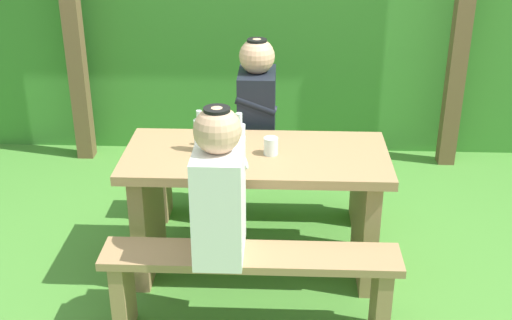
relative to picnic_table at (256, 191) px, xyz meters
name	(u,v)px	position (x,y,z in m)	size (l,w,h in m)	color
ground_plane	(256,267)	(0.00, 0.00, -0.49)	(12.00, 12.00, 0.00)	#478431
pergola_post_left	(72,21)	(-1.38, 1.49, 0.57)	(0.12, 0.12, 2.12)	brown
pergola_post_right	(462,24)	(1.38, 1.49, 0.57)	(0.12, 0.12, 2.12)	brown
picnic_table	(256,191)	(0.00, 0.00, 0.00)	(1.40, 0.64, 0.71)	#9E7A51
bench_near	(251,277)	(0.00, -0.58, -0.16)	(1.40, 0.24, 0.46)	#9E7A51
bench_far	(260,172)	(0.00, 0.58, -0.16)	(1.40, 0.24, 0.46)	#9E7A51
person_white_shirt	(219,189)	(-0.14, -0.57, 0.30)	(0.25, 0.35, 0.72)	white
person_black_coat	(257,102)	(-0.02, 0.57, 0.30)	(0.25, 0.35, 0.72)	black
drinking_glass	(271,146)	(0.08, -0.01, 0.27)	(0.08, 0.08, 0.09)	silver
bottle_left	(200,134)	(-0.30, 0.02, 0.32)	(0.06, 0.06, 0.23)	silver
bottle_right	(219,132)	(-0.20, 0.07, 0.32)	(0.06, 0.06, 0.23)	silver
bottle_center	(239,139)	(-0.09, -0.04, 0.32)	(0.07, 0.07, 0.24)	silver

